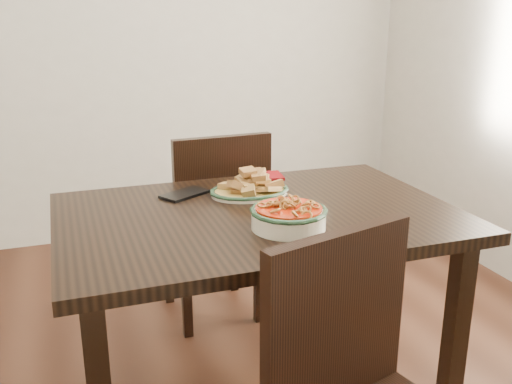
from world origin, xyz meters
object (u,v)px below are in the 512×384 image
object	(u,v)px
noodle_bowl	(289,214)
chair_far	(216,218)
dining_table	(258,237)
fish_plate	(250,183)
smartphone	(185,194)

from	to	relation	value
noodle_bowl	chair_far	bearing A→B (deg)	90.22
dining_table	noodle_bowl	distance (m)	0.22
fish_plate	smartphone	bearing A→B (deg)	162.90
noodle_bowl	dining_table	bearing A→B (deg)	101.56
fish_plate	smartphone	xyz separation A→B (m)	(-0.22, 0.07, -0.04)
noodle_bowl	smartphone	size ratio (longest dim) A/B	1.38
dining_table	noodle_bowl	size ratio (longest dim) A/B	5.48
chair_far	noodle_bowl	world-z (taller)	chair_far
fish_plate	smartphone	world-z (taller)	fish_plate
fish_plate	smartphone	distance (m)	0.23
chair_far	smartphone	world-z (taller)	chair_far
dining_table	chair_far	size ratio (longest dim) A/B	1.44
fish_plate	noodle_bowl	bearing A→B (deg)	-89.44
chair_far	smartphone	bearing A→B (deg)	58.38
dining_table	chair_far	xyz separation A→B (m)	(0.03, 0.65, -0.16)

